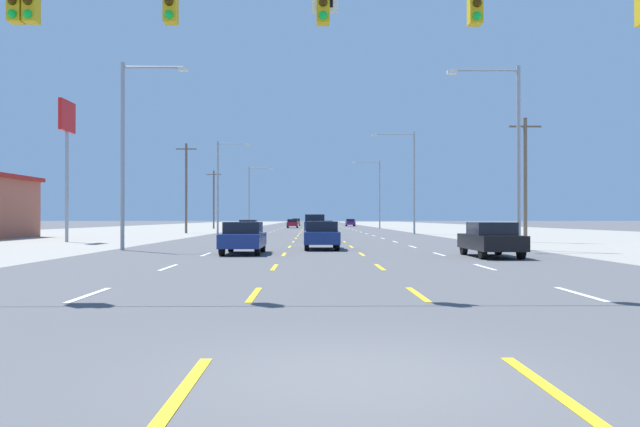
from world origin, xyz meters
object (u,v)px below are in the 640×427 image
Objects in this scene: hatchback_inner_left_distant_b at (296,222)px; sedan_center_turn_midfar at (320,231)px; sedan_far_left_farther at (248,227)px; streetlight_left_row_0 at (129,143)px; sedan_inner_left_near at (243,237)px; suv_center_turn_far at (315,224)px; streetlight_left_row_1 at (221,181)px; sedan_far_right_nearest at (491,239)px; pole_sign_left_row_1 at (67,132)px; sedan_far_right_distant_a at (350,222)px; sedan_center_turn_mid at (322,235)px; sedan_inner_left_farthest at (292,223)px; streetlight_right_row_0 at (511,144)px; streetlight_right_row_2 at (377,189)px; streetlight_left_row_2 at (251,193)px; streetlight_right_row_1 at (410,175)px.

sedan_center_turn_midfar is at bearing -87.62° from hatchback_inner_left_distant_b.
sedan_far_left_farther is 31.84m from streetlight_left_row_0.
sedan_far_left_farther is at bearing -92.50° from hatchback_inner_left_distant_b.
sedan_inner_left_near is 106.01m from hatchback_inner_left_distant_b.
streetlight_left_row_1 reaches higher than suv_center_turn_far.
sedan_far_right_nearest is 0.46× the size of pole_sign_left_row_1.
sedan_far_right_distant_a is 85.85m from pole_sign_left_row_1.
sedan_far_right_distant_a is 14.42m from hatchback_inner_left_distant_b.
suv_center_turn_far is at bearing 90.41° from sedan_center_turn_mid.
streetlight_right_row_0 is at bearing -79.58° from sedan_inner_left_farthest.
streetlight_right_row_0 is (9.68, -11.26, 4.71)m from sedan_center_turn_midfar.
pole_sign_left_row_1 is (-17.35, -0.05, 6.79)m from sedan_center_turn_midfar.
pole_sign_left_row_1 is at bearing -98.43° from hatchback_inner_left_distant_b.
streetlight_right_row_0 reaches higher than sedan_inner_left_near.
sedan_center_turn_mid and sedan_far_left_farther have the same top height.
streetlight_right_row_0 reaches higher than sedan_far_right_nearest.
sedan_far_right_nearest is at bearing -84.34° from hatchback_inner_left_distant_b.
streetlight_left_row_0 is at bearing -106.48° from streetlight_right_row_2.
sedan_center_turn_midfar is 56.00m from streetlight_right_row_2.
streetlight_left_row_1 is at bearing 150.04° from sedan_far_left_farther.
streetlight_right_row_0 is (13.41, 3.38, 4.71)m from sedan_inner_left_near.
sedan_far_right_nearest and sedan_center_turn_midfar have the same top height.
sedan_far_left_farther is (-13.86, 37.20, 0.00)m from sedan_far_right_nearest.
streetlight_left_row_2 is (-2.96, 34.82, 4.79)m from sedan_far_left_farther.
suv_center_turn_far is at bearing -85.59° from sedan_inner_left_farthest.
streetlight_right_row_1 is at bearing 66.23° from sedan_center_turn_midfar.
sedan_inner_left_farthest is 0.47× the size of streetlight_right_row_0.
sedan_far_left_farther is at bearing 117.90° from streetlight_right_row_0.
sedan_inner_left_farthest is at bearing 77.51° from pole_sign_left_row_1.
streetlight_left_row_1 is at bearing 113.43° from sedan_far_right_nearest.
sedan_inner_left_near is 37.28m from streetlight_left_row_1.
streetlight_left_row_1 is (-17.06, -60.14, 4.70)m from sedan_far_right_distant_a.
sedan_far_right_nearest is at bearing -115.03° from streetlight_right_row_0.
suv_center_turn_far is 12.06m from streetlight_right_row_1.
pole_sign_left_row_1 is (-13.65, -61.60, 6.79)m from sedan_inner_left_farthest.
sedan_center_turn_midfar is 0.43× the size of streetlight_right_row_1.
sedan_inner_left_near is 76.19m from sedan_inner_left_farthest.
streetlight_right_row_1 is at bearing 6.00° from sedan_far_left_farther.
sedan_far_right_distant_a is 1.15× the size of hatchback_inner_left_distant_b.
hatchback_inner_left_distant_b is 0.41× the size of streetlight_left_row_0.
streetlight_left_row_0 is at bearing -90.05° from streetlight_left_row_2.
suv_center_turn_far is at bearing -75.73° from streetlight_left_row_2.
sedan_far_left_farther is (-6.63, 2.92, -0.27)m from suv_center_turn_far.
streetlight_left_row_1 is (-9.85, 32.27, 4.70)m from sedan_center_turn_mid.
sedan_far_right_nearest is 0.47× the size of streetlight_left_row_0.
streetlight_right_row_1 reaches higher than streetlight_left_row_0.
sedan_far_right_nearest and sedan_inner_left_near have the same top height.
streetlight_right_row_2 reaches higher than pole_sign_left_row_1.
sedan_center_turn_midfar is at bearing -86.55° from sedan_inner_left_farthest.
sedan_far_right_nearest is at bearing -66.57° from streetlight_left_row_1.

